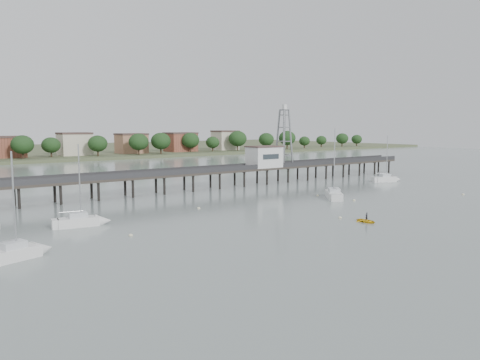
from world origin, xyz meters
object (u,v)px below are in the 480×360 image
(sailboat_e, at_px, (389,179))
(yellow_dinghy, at_px, (366,222))
(sailboat_c, at_px, (333,194))
(pier, at_px, (175,175))
(sailboat_b, at_px, (86,221))
(sailboat_a, at_px, (23,252))
(lattice_tower, at_px, (284,138))

(sailboat_e, xyz_separation_m, yellow_dinghy, (-46.26, -29.09, -0.65))
(sailboat_c, xyz_separation_m, yellow_dinghy, (-14.65, -19.65, -0.64))
(sailboat_e, bearing_deg, yellow_dinghy, -127.80)
(pier, height_order, yellow_dinghy, pier)
(sailboat_c, distance_m, sailboat_b, 48.53)
(sailboat_a, bearing_deg, yellow_dinghy, -30.60)
(sailboat_b, bearing_deg, yellow_dinghy, -24.26)
(pier, relative_size, lattice_tower, 9.68)
(sailboat_e, relative_size, sailboat_c, 0.85)
(sailboat_c, xyz_separation_m, sailboat_b, (-48.45, 2.79, 0.01))
(yellow_dinghy, bearing_deg, pier, 98.30)
(sailboat_b, height_order, yellow_dinghy, sailboat_b)
(sailboat_a, distance_m, yellow_dinghy, 45.97)
(pier, bearing_deg, sailboat_c, -49.56)
(lattice_tower, xyz_separation_m, sailboat_e, (21.73, -15.93, -10.45))
(pier, bearing_deg, lattice_tower, 0.00)
(pier, relative_size, sailboat_a, 12.41)
(pier, relative_size, sailboat_e, 12.08)
(sailboat_c, bearing_deg, sailboat_b, 126.61)
(lattice_tower, bearing_deg, sailboat_e, -36.24)
(sailboat_c, distance_m, yellow_dinghy, 24.52)
(sailboat_c, bearing_deg, pier, 80.34)
(pier, distance_m, sailboat_b, 35.21)
(lattice_tower, bearing_deg, yellow_dinghy, -118.59)
(pier, relative_size, sailboat_c, 10.33)
(lattice_tower, bearing_deg, sailboat_c, -111.29)
(sailboat_e, height_order, yellow_dinghy, sailboat_e)
(lattice_tower, xyz_separation_m, sailboat_a, (-69.34, -34.75, -10.45))
(sailboat_e, relative_size, sailboat_b, 1.02)
(pier, distance_m, sailboat_c, 33.48)
(sailboat_b, bearing_deg, sailboat_a, -122.78)
(pier, distance_m, sailboat_a, 51.47)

